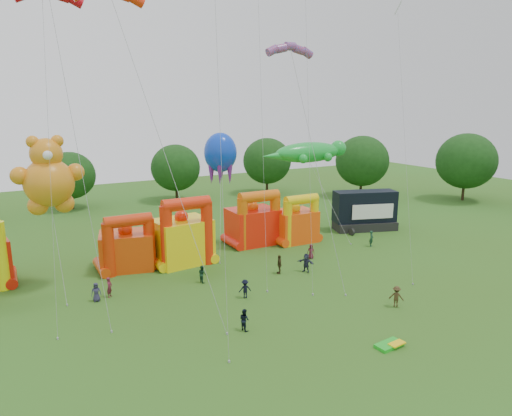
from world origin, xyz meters
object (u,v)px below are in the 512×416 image
stage_trailer (365,211)px  spectator_4 (279,264)px  octopus_kite (220,201)px  bouncy_castle_2 (183,238)px  teddy_bear_kite (50,185)px  gecko_kite (318,175)px  spectator_0 (96,292)px

stage_trailer → spectator_4: (-18.31, -8.32, -1.55)m
stage_trailer → octopus_kite: 20.24m
bouncy_castle_2 → teddy_bear_kite: (-12.08, -1.17, 6.73)m
teddy_bear_kite → octopus_kite: 18.33m
stage_trailer → gecko_kite: gecko_kite is taller
bouncy_castle_2 → spectator_4: 10.36m
spectator_0 → bouncy_castle_2: bearing=41.2°
stage_trailer → gecko_kite: (-6.71, 1.39, 5.07)m
bouncy_castle_2 → spectator_4: (7.07, -7.37, -1.77)m
octopus_kite → teddy_bear_kite: bearing=-167.9°
stage_trailer → teddy_bear_kite: size_ratio=0.63×
gecko_kite → octopus_kite: bearing=178.9°
spectator_0 → teddy_bear_kite: bearing=130.9°
teddy_bear_kite → octopus_kite: bearing=12.1°
bouncy_castle_2 → spectator_0: 11.29m
bouncy_castle_2 → gecko_kite: 19.43m
stage_trailer → spectator_4: size_ratio=4.56×
teddy_bear_kite → gecko_kite: (30.75, 3.50, -1.88)m
stage_trailer → gecko_kite: 8.52m
gecko_kite → spectator_0: gecko_kite is taller
octopus_kite → bouncy_castle_2: bearing=-154.6°
bouncy_castle_2 → octopus_kite: octopus_kite is taller
gecko_kite → octopus_kite: size_ratio=0.96×
teddy_bear_kite → octopus_kite: (17.53, 3.75, -3.86)m
stage_trailer → spectator_0: bearing=-169.7°
gecko_kite → spectator_4: size_ratio=6.63×
spectator_4 → bouncy_castle_2: bearing=-114.5°
bouncy_castle_2 → teddy_bear_kite: size_ratio=0.52×
spectator_0 → octopus_kite: bearing=39.8°
teddy_bear_kite → spectator_0: (2.39, -4.29, -8.63)m
bouncy_castle_2 → spectator_4: bearing=-46.2°
gecko_kite → octopus_kite: octopus_kite is taller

